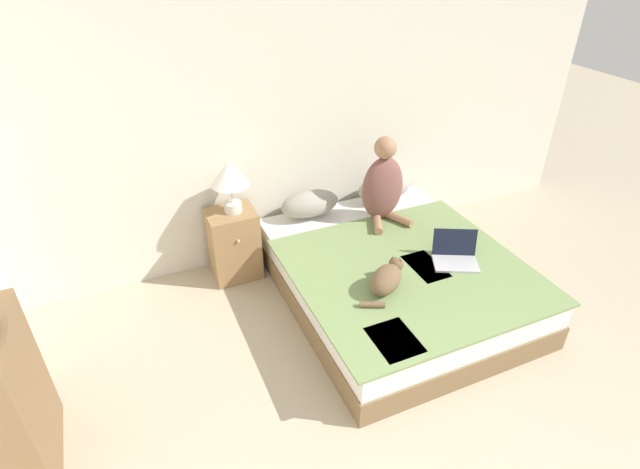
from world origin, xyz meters
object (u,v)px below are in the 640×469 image
object	(u,v)px
bookshelf	(8,405)
pillow_near	(310,204)
cat_tabby	(387,278)
bed	(395,278)
person_sitting	(383,185)
nightstand	(234,244)
table_lamp	(230,176)
laptop_open	(455,256)
pillow_far	(384,188)

from	to	relation	value
bookshelf	pillow_near	bearing A→B (deg)	29.70
cat_tabby	bookshelf	size ratio (longest dim) A/B	0.46
bed	person_sitting	world-z (taller)	person_sitting
pillow_near	nightstand	size ratio (longest dim) A/B	0.85
nightstand	table_lamp	distance (m)	0.64
bed	cat_tabby	bearing A→B (deg)	-131.47
pillow_near	person_sitting	xyz separation A→B (m)	(0.56, -0.30, 0.21)
nightstand	table_lamp	size ratio (longest dim) A/B	1.42
pillow_near	bookshelf	xyz separation A→B (m)	(-2.30, -1.31, -0.05)
person_sitting	table_lamp	size ratio (longest dim) A/B	1.70
cat_tabby	laptop_open	size ratio (longest dim) A/B	1.09
cat_tabby	laptop_open	distance (m)	0.67
nightstand	person_sitting	bearing A→B (deg)	-12.25
pillow_far	laptop_open	bearing A→B (deg)	-90.36
bookshelf	table_lamp	bearing A→B (deg)	38.89
pillow_far	laptop_open	size ratio (longest dim) A/B	1.27
pillow_far	bookshelf	distance (m)	3.34
cat_tabby	bed	bearing A→B (deg)	13.10
pillow_near	pillow_far	bearing A→B (deg)	0.00
bed	laptop_open	distance (m)	0.52
pillow_far	laptop_open	distance (m)	1.12
pillow_near	laptop_open	xyz separation A→B (m)	(0.75, -1.12, -0.07)
person_sitting	cat_tabby	bearing A→B (deg)	-117.53
laptop_open	bookshelf	bearing A→B (deg)	-149.78
nightstand	bookshelf	size ratio (longest dim) A/B	0.64
bed	table_lamp	size ratio (longest dim) A/B	4.60
laptop_open	table_lamp	distance (m)	1.88
bed	nightstand	xyz separation A→B (m)	(-1.10, 0.85, 0.11)
nightstand	cat_tabby	bearing A→B (deg)	-55.55
bed	bookshelf	distance (m)	2.74
person_sitting	table_lamp	distance (m)	1.30
bed	pillow_near	distance (m)	1.01
bed	laptop_open	bearing A→B (deg)	-33.07
pillow_near	cat_tabby	xyz separation A→B (m)	(0.09, -1.20, -0.02)
pillow_far	person_sitting	bearing A→B (deg)	-124.06
bed	pillow_far	xyz separation A→B (m)	(0.38, 0.87, 0.33)
bed	bookshelf	xyz separation A→B (m)	(-2.69, -0.44, 0.28)
nightstand	table_lamp	bearing A→B (deg)	2.56
bed	pillow_far	size ratio (longest dim) A/B	3.84
bookshelf	pillow_far	bearing A→B (deg)	23.21
table_lamp	bookshelf	xyz separation A→B (m)	(-1.61, -1.30, -0.46)
person_sitting	pillow_near	bearing A→B (deg)	152.09
laptop_open	cat_tabby	bearing A→B (deg)	-146.10
pillow_far	cat_tabby	distance (m)	1.38
bed	laptop_open	size ratio (longest dim) A/B	4.89
cat_tabby	pillow_near	bearing A→B (deg)	58.80
nightstand	laptop_open	bearing A→B (deg)	-36.60
pillow_far	cat_tabby	world-z (taller)	pillow_far
bed	bookshelf	size ratio (longest dim) A/B	2.08
pillow_near	nightstand	bearing A→B (deg)	-178.55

